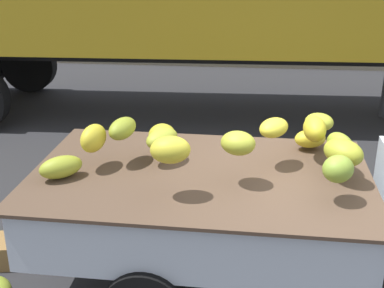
% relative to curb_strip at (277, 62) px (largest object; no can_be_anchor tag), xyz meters
% --- Properties ---
extents(ground, '(220.00, 220.00, 0.00)m').
position_rel_curb_strip_xyz_m(ground, '(0.00, -8.83, -0.08)').
color(ground, '#28282B').
extents(curb_strip, '(80.00, 0.80, 0.16)m').
position_rel_curb_strip_xyz_m(curb_strip, '(0.00, 0.00, 0.00)').
color(curb_strip, gray).
rests_on(curb_strip, ground).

